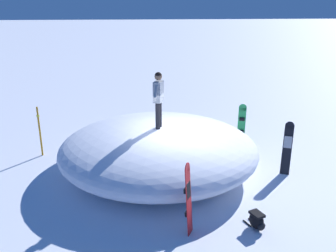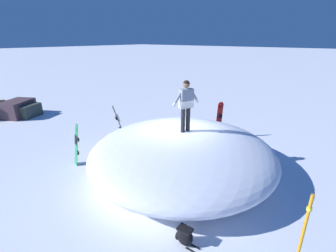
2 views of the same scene
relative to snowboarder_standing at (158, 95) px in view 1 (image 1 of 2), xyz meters
The scene contains 9 objects.
ground 2.54m from the snowboarder_standing, 120.30° to the right, with size 240.00×240.00×0.00m, color white.
snow_mound 1.74m from the snowboarder_standing, ahead, with size 6.13×6.21×1.45m, color white.
snowboarder_standing is the anchor object (origin of this frame).
snowboard_primary_upright 4.28m from the snowboarder_standing, 96.09° to the right, with size 0.54×0.45×1.59m.
snowboard_secondary_upright 4.21m from the snowboarder_standing, 57.62° to the right, with size 0.31×0.34×1.56m.
snowboard_tertiary_upright 3.61m from the snowboarder_standing, behind, with size 0.31×0.26×1.75m.
backpack_near 3.92m from the snowboarder_standing, 35.08° to the left, with size 0.28×0.59×0.47m.
backpack_far 4.43m from the snowboarder_standing, 148.24° to the right, with size 0.63×0.43×0.41m.
trail_marker_pole 4.55m from the snowboarder_standing, 66.77° to the left, with size 0.10×0.10×1.75m.
Camera 1 is at (-9.76, 1.36, 4.97)m, focal length 37.94 mm.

